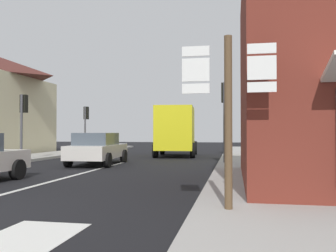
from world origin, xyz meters
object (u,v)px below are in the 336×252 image
traffic_light_far_left (86,119)px  sedan_far (98,148)px  traffic_light_near_left (23,112)px  delivery_truck (176,130)px  route_sign_post (228,108)px  traffic_light_near_right (225,104)px  traffic_light_far_right (228,114)px

traffic_light_far_left → sedan_far: bearing=-63.4°
traffic_light_near_left → delivery_truck: bearing=40.7°
sedan_far → delivery_truck: size_ratio=0.83×
sedan_far → route_sign_post: size_ratio=1.34×
traffic_light_near_right → traffic_light_near_left: size_ratio=1.11×
traffic_light_near_left → route_sign_post: bearing=-44.0°
sedan_far → traffic_light_near_right: traffic_light_near_right is taller
route_sign_post → traffic_light_near_left: bearing=136.0°
traffic_light_far_left → traffic_light_near_right: (10.00, -7.58, 0.31)m
traffic_light_far_left → traffic_light_near_left: bearing=-90.0°
sedan_far → traffic_light_near_left: traffic_light_near_left is taller
sedan_far → traffic_light_near_left: 4.61m
delivery_truck → traffic_light_far_left: 7.12m
sedan_far → traffic_light_far_right: size_ratio=1.17×
delivery_truck → traffic_light_far_left: (-6.83, 1.86, 0.82)m
sedan_far → traffic_light_far_right: traffic_light_far_right is taller
traffic_light_far_left → traffic_light_near_right: 12.56m
sedan_far → traffic_light_near_right: (5.79, 0.83, 2.02)m
route_sign_post → traffic_light_near_right: bearing=91.9°
traffic_light_near_left → sedan_far: bearing=-9.1°
sedan_far → traffic_light_near_right: size_ratio=1.14×
delivery_truck → traffic_light_far_right: size_ratio=1.40×
traffic_light_far_right → traffic_light_far_left: 10.02m
sedan_far → traffic_light_far_right: 9.99m
delivery_truck → route_sign_post: (3.52, -15.86, 0.26)m
traffic_light_near_left → traffic_light_far_right: bearing=35.9°
route_sign_post → traffic_light_near_right: 10.18m
delivery_truck → traffic_light_far_left: traffic_light_far_left is taller
traffic_light_near_left → traffic_light_far_left: bearing=90.0°
delivery_truck → traffic_light_far_right: bearing=23.0°
delivery_truck → route_sign_post: size_ratio=1.61×
sedan_far → delivery_truck: (2.61, 6.55, 0.89)m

